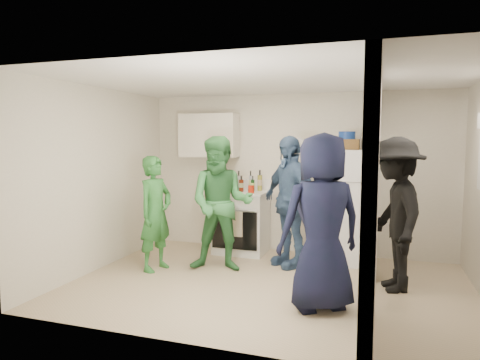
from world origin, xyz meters
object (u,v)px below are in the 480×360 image
object	(u,v)px
person_nook	(395,214)
fridge	(352,207)
blue_bowl	(347,135)
person_navy	(321,222)
person_denim	(289,201)
yellow_cup_stack_top	(370,141)
person_green_center	(221,204)
stove	(241,222)
wicker_basket	(347,144)
person_green_left	(156,213)

from	to	relation	value
person_nook	fridge	bearing A→B (deg)	-164.73
blue_bowl	person_navy	bearing A→B (deg)	-92.80
fridge	person_denim	size ratio (longest dim) A/B	0.89
person_denim	person_nook	size ratio (longest dim) A/B	1.01
yellow_cup_stack_top	person_denim	size ratio (longest dim) A/B	0.14
person_green_center	fridge	bearing A→B (deg)	18.05
person_navy	person_nook	bearing A→B (deg)	-163.75
stove	yellow_cup_stack_top	size ratio (longest dim) A/B	3.90
fridge	person_nook	distance (m)	1.16
wicker_basket	person_navy	world-z (taller)	person_navy
fridge	blue_bowl	world-z (taller)	blue_bowl
person_navy	person_nook	size ratio (longest dim) A/B	1.02
person_green_left	wicker_basket	bearing A→B (deg)	-49.86
yellow_cup_stack_top	person_green_center	bearing A→B (deg)	-155.99
person_nook	yellow_cup_stack_top	bearing A→B (deg)	-173.36
wicker_basket	person_green_center	xyz separation A→B (m)	(-1.57, -0.99, -0.80)
person_green_left	person_denim	bearing A→B (deg)	-53.07
wicker_basket	person_green_left	world-z (taller)	wicker_basket
person_green_left	person_navy	size ratio (longest dim) A/B	0.84
wicker_basket	yellow_cup_stack_top	world-z (taller)	yellow_cup_stack_top
stove	blue_bowl	xyz separation A→B (m)	(1.59, 0.02, 1.36)
wicker_basket	person_green_left	size ratio (longest dim) A/B	0.22
fridge	person_green_center	xyz separation A→B (m)	(-1.67, -0.94, 0.10)
person_green_center	person_denim	bearing A→B (deg)	19.32
person_nook	person_navy	bearing A→B (deg)	-53.92
blue_bowl	yellow_cup_stack_top	xyz separation A→B (m)	(0.32, -0.15, -0.08)
blue_bowl	person_denim	distance (m)	1.28
fridge	wicker_basket	bearing A→B (deg)	153.43
wicker_basket	blue_bowl	distance (m)	0.13
wicker_basket	person_green_center	world-z (taller)	person_green_center
stove	person_green_left	distance (m)	1.51
stove	fridge	xyz separation A→B (m)	(1.69, -0.03, 0.33)
yellow_cup_stack_top	person_navy	distance (m)	2.01
blue_bowl	person_denim	bearing A→B (deg)	-145.94
fridge	wicker_basket	size ratio (longest dim) A/B	4.69
wicker_basket	yellow_cup_stack_top	xyz separation A→B (m)	(0.32, -0.15, 0.05)
person_denim	person_navy	xyz separation A→B (m)	(0.64, -1.43, 0.01)
stove	person_nook	size ratio (longest dim) A/B	0.54
blue_bowl	person_denim	size ratio (longest dim) A/B	0.13
wicker_basket	person_green_center	distance (m)	2.02
blue_bowl	person_green_left	xyz separation A→B (m)	(-2.42, -1.25, -1.06)
yellow_cup_stack_top	person_navy	size ratio (longest dim) A/B	0.13
person_green_center	person_navy	bearing A→B (deg)	-43.90
fridge	person_green_center	bearing A→B (deg)	-150.57
yellow_cup_stack_top	person_green_left	size ratio (longest dim) A/B	0.16
person_denim	wicker_basket	bearing A→B (deg)	75.37
wicker_basket	person_denim	world-z (taller)	person_denim
stove	person_green_left	xyz separation A→B (m)	(-0.83, -1.23, 0.30)
wicker_basket	person_navy	size ratio (longest dim) A/B	0.19
blue_bowl	yellow_cup_stack_top	distance (m)	0.36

